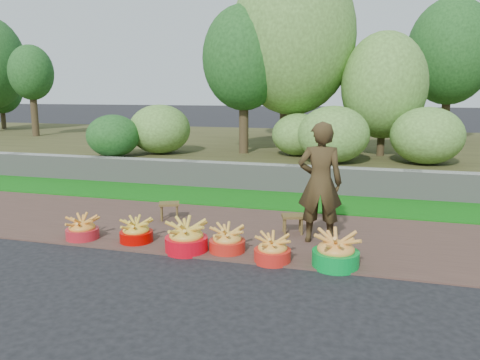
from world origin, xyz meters
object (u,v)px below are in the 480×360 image
(vendor_woman, at_px, (320,183))
(basin_e, at_px, (272,250))
(stool_right, at_px, (293,219))
(basin_d, at_px, (227,241))
(basin_a, at_px, (82,229))
(basin_c, at_px, (186,238))
(basin_b, at_px, (136,232))
(stool_left, at_px, (169,206))
(basin_f, at_px, (336,252))

(vendor_woman, bearing_deg, basin_e, 55.64)
(stool_right, bearing_deg, basin_d, -124.45)
(basin_a, bearing_deg, stool_right, 20.59)
(basin_c, bearing_deg, basin_b, 169.26)
(basin_a, xyz_separation_m, basin_d, (2.06, 0.05, 0.00))
(stool_left, xyz_separation_m, vendor_woman, (2.38, -0.45, 0.59))
(basin_f, bearing_deg, basin_e, -176.76)
(basin_f, xyz_separation_m, stool_left, (-2.67, 1.28, 0.06))
(basin_a, relative_size, basin_c, 0.82)
(stool_right, bearing_deg, vendor_woman, -34.16)
(basin_b, xyz_separation_m, basin_c, (0.79, -0.15, 0.03))
(vendor_woman, bearing_deg, basin_c, 19.95)
(stool_left, relative_size, vendor_woman, 0.24)
(basin_b, relative_size, basin_c, 0.82)
(basin_c, relative_size, stool_left, 1.43)
(basin_b, relative_size, basin_e, 1.00)
(basin_f, bearing_deg, vendor_woman, 109.46)
(basin_d, distance_m, stool_right, 1.18)
(basin_f, bearing_deg, basin_a, 178.73)
(basin_b, xyz_separation_m, basin_e, (1.91, -0.21, -0.00))
(basin_d, bearing_deg, basin_b, 178.46)
(stool_right, bearing_deg, basin_f, -57.97)
(basin_e, xyz_separation_m, stool_left, (-1.94, 1.32, 0.09))
(basin_c, xyz_separation_m, basin_d, (0.51, 0.11, -0.03))
(vendor_woman, bearing_deg, basin_a, 6.01)
(basin_d, bearing_deg, stool_left, 138.85)
(basin_c, distance_m, basin_e, 1.13)
(basin_a, xyz_separation_m, vendor_woman, (3.12, 0.76, 0.68))
(basin_f, height_order, stool_left, basin_f)
(stool_right, height_order, vendor_woman, vendor_woman)
(basin_b, height_order, basin_f, basin_f)
(basin_d, relative_size, basin_f, 0.84)
(basin_a, height_order, stool_right, basin_a)
(basin_c, xyz_separation_m, stool_right, (1.17, 1.09, 0.05))
(basin_a, relative_size, basin_d, 0.97)
(basin_d, xyz_separation_m, stool_right, (0.67, 0.97, 0.08))
(basin_e, height_order, stool_left, basin_e)
(vendor_woman, bearing_deg, basin_f, 101.83)
(basin_a, relative_size, stool_left, 1.17)
(basin_b, relative_size, basin_f, 0.82)
(basin_d, xyz_separation_m, basin_f, (1.35, -0.13, 0.03))
(basin_c, bearing_deg, basin_d, 12.75)
(basin_e, bearing_deg, stool_right, 87.67)
(stool_right, xyz_separation_m, vendor_woman, (0.39, -0.27, 0.59))
(basin_c, height_order, basin_e, basin_c)
(basin_c, relative_size, stool_right, 1.50)
(basin_c, height_order, stool_left, basin_c)
(stool_left, xyz_separation_m, stool_right, (1.98, -0.18, -0.00))
(basin_b, bearing_deg, basin_d, -1.54)
(basin_a, height_order, basin_b, same)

